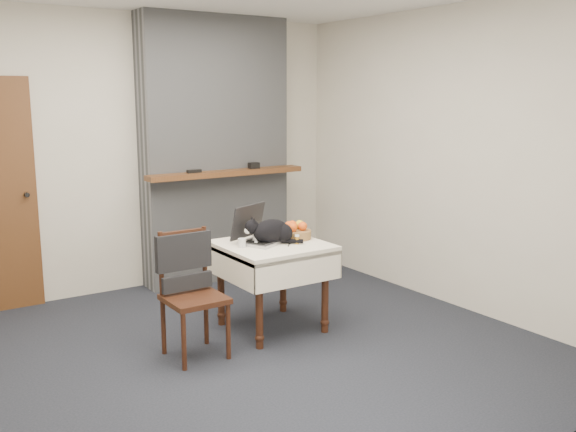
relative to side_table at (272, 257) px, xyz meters
name	(u,v)px	position (x,y,z in m)	size (l,w,h in m)	color
ground	(226,356)	(-0.58, -0.29, -0.59)	(4.50, 4.50, 0.00)	black
room_shell	(191,106)	(-0.58, 0.17, 1.18)	(4.52, 4.01, 2.61)	beige
chimney	(216,151)	(0.32, 1.55, 0.71)	(1.62, 0.48, 2.60)	gray
side_table	(272,257)	(0.00, 0.00, 0.00)	(0.78, 0.78, 0.70)	#341C0E
laptop	(258,233)	(-0.06, 0.11, 0.19)	(0.50, 0.47, 0.29)	#B7B7BC
cat	(272,232)	(0.00, -0.01, 0.21)	(0.42, 0.30, 0.22)	black
cream_jar	(242,243)	(-0.26, 0.01, 0.15)	(0.06, 0.06, 0.07)	silver
pill_bottle	(297,239)	(0.15, -0.13, 0.15)	(0.04, 0.04, 0.07)	#A46914
fruit_basket	(296,232)	(0.25, 0.04, 0.17)	(0.25, 0.25, 0.14)	olive
desk_clutter	(287,241)	(0.14, -0.01, 0.12)	(0.16, 0.02, 0.01)	black
chair	(188,276)	(-0.76, -0.08, -0.01)	(0.42, 0.40, 0.90)	#341C0E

